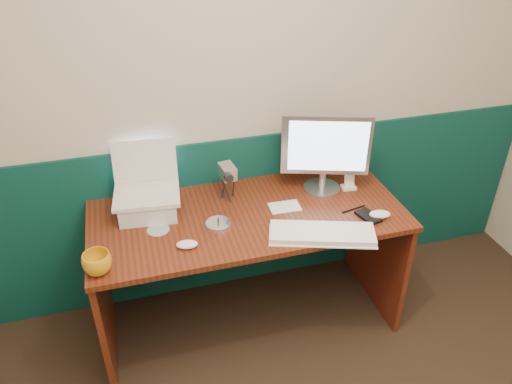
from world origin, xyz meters
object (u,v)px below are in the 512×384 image
object	(u,v)px
monitor	(324,152)
camcorder	(228,183)
laptop	(144,174)
keyboard	(322,234)
mug	(97,263)
desk	(249,270)

from	to	relation	value
monitor	camcorder	bearing A→B (deg)	-167.09
laptop	keyboard	distance (m)	0.91
laptop	mug	distance (m)	0.51
keyboard	camcorder	xyz separation A→B (m)	(-0.36, 0.45, 0.08)
monitor	camcorder	world-z (taller)	monitor
monitor	camcorder	distance (m)	0.54
monitor	keyboard	world-z (taller)	monitor
laptop	monitor	world-z (taller)	monitor
monitor	keyboard	size ratio (longest dim) A/B	0.93
keyboard	desk	bearing A→B (deg)	153.82
monitor	keyboard	distance (m)	0.48
desk	monitor	bearing A→B (deg)	14.34
laptop	monitor	size ratio (longest dim) A/B	0.70
desk	laptop	bearing A→B (deg)	163.94
monitor	desk	bearing A→B (deg)	-147.31
desk	monitor	xyz separation A→B (m)	(0.45, 0.11, 0.61)
keyboard	mug	world-z (taller)	mug
desk	mug	distance (m)	0.89
mug	desk	bearing A→B (deg)	19.25
monitor	mug	distance (m)	1.26
mug	camcorder	distance (m)	0.80
laptop	mug	world-z (taller)	laptop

